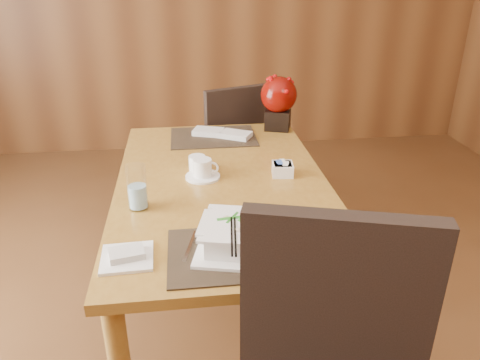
{
  "coord_description": "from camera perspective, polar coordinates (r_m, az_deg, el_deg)",
  "views": [
    {
      "loc": [
        -0.15,
        -1.21,
        1.61
      ],
      "look_at": [
        0.04,
        0.35,
        0.87
      ],
      "focal_mm": 35.0,
      "sensor_mm": 36.0,
      "label": 1
    }
  ],
  "objects": [
    {
      "name": "dining_table",
      "position": [
        2.05,
        -2.1,
        -2.59
      ],
      "size": [
        0.9,
        1.5,
        0.75
      ],
      "color": "#A2742D",
      "rests_on": "ground"
    },
    {
      "name": "placemat_near",
      "position": [
        1.53,
        -0.29,
        -8.85
      ],
      "size": [
        0.45,
        0.33,
        0.01
      ],
      "primitive_type": "cube",
      "color": "black",
      "rests_on": "dining_table"
    },
    {
      "name": "placemat_far",
      "position": [
        2.51,
        -3.27,
        5.27
      ],
      "size": [
        0.45,
        0.33,
        0.01
      ],
      "primitive_type": "cube",
      "color": "black",
      "rests_on": "dining_table"
    },
    {
      "name": "soup_setting",
      "position": [
        1.52,
        -0.42,
        -6.99
      ],
      "size": [
        0.31,
        0.31,
        0.1
      ],
      "rotation": [
        0.0,
        0.0,
        -0.24
      ],
      "color": "white",
      "rests_on": "dining_table"
    },
    {
      "name": "coffee_cup",
      "position": [
        2.03,
        -4.59,
        1.23
      ],
      "size": [
        0.15,
        0.15,
        0.09
      ],
      "rotation": [
        0.0,
        0.0,
        -0.28
      ],
      "color": "white",
      "rests_on": "dining_table"
    },
    {
      "name": "water_glass",
      "position": [
        1.79,
        -12.45,
        -0.88
      ],
      "size": [
        0.09,
        0.09,
        0.18
      ],
      "primitive_type": "cylinder",
      "rotation": [
        0.0,
        0.0,
        -0.22
      ],
      "color": "white",
      "rests_on": "dining_table"
    },
    {
      "name": "creamer_jug",
      "position": [
        2.1,
        -5.24,
        2.05
      ],
      "size": [
        0.1,
        0.1,
        0.07
      ],
      "primitive_type": null,
      "rotation": [
        0.0,
        0.0,
        -0.05
      ],
      "color": "white",
      "rests_on": "dining_table"
    },
    {
      "name": "sugar_caddy",
      "position": [
        2.06,
        5.2,
        1.32
      ],
      "size": [
        0.1,
        0.1,
        0.05
      ],
      "primitive_type": "cube",
      "rotation": [
        0.0,
        0.0,
        -0.11
      ],
      "color": "white",
      "rests_on": "dining_table"
    },
    {
      "name": "berry_decor",
      "position": [
        2.61,
        4.73,
        9.74
      ],
      "size": [
        0.2,
        0.2,
        0.29
      ],
      "rotation": [
        0.0,
        0.0,
        -0.32
      ],
      "color": "black",
      "rests_on": "dining_table"
    },
    {
      "name": "napkins_far",
      "position": [
        2.51,
        -1.99,
        5.69
      ],
      "size": [
        0.33,
        0.23,
        0.03
      ],
      "primitive_type": null,
      "rotation": [
        0.0,
        0.0,
        -0.44
      ],
      "color": "silver",
      "rests_on": "dining_table"
    },
    {
      "name": "bread_plate",
      "position": [
        1.54,
        -13.59,
        -9.19
      ],
      "size": [
        0.17,
        0.17,
        0.01
      ],
      "primitive_type": "cube",
      "rotation": [
        0.0,
        0.0,
        0.04
      ],
      "color": "white",
      "rests_on": "dining_table"
    },
    {
      "name": "far_chair",
      "position": [
        2.99,
        -1.2,
        4.04
      ],
      "size": [
        0.56,
        0.56,
        0.94
      ],
      "rotation": [
        0.0,
        0.0,
        3.48
      ],
      "color": "black",
      "rests_on": "ground"
    }
  ]
}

